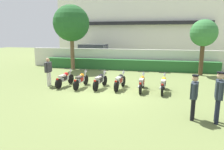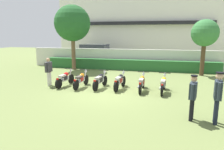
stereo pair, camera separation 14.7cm
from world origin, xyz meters
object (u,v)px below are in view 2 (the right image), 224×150
motorcycle_in_row_1 (81,80)px  motorcycle_in_row_2 (100,80)px  motorcycle_in_row_0 (65,78)px  motorcycle_in_row_3 (120,81)px  tree_far_side (205,34)px  parked_car (96,53)px  inspector_person (49,69)px  officer_0 (193,94)px  officer_1 (218,93)px  tree_near_inspector (72,24)px  motorcycle_in_row_4 (142,83)px  motorcycle_in_row_5 (163,84)px

motorcycle_in_row_1 → motorcycle_in_row_2: size_ratio=1.03×
motorcycle_in_row_0 → motorcycle_in_row_3: (3.21, 0.05, 0.01)m
motorcycle_in_row_2 → tree_far_side: bearing=-43.1°
motorcycle_in_row_1 → parked_car: bearing=16.1°
inspector_person → officer_0: (7.36, -3.28, -0.01)m
motorcycle_in_row_3 → officer_1: officer_1 is taller
motorcycle_in_row_2 → inspector_person: (-3.05, -0.10, 0.51)m
tree_near_inspector → officer_1: tree_near_inspector is taller
motorcycle_in_row_1 → officer_1: officer_1 is taller
officer_0 → motorcycle_in_row_2: bearing=-23.9°
inspector_person → officer_0: size_ratio=1.01×
motorcycle_in_row_4 → motorcycle_in_row_3: bearing=87.5°
motorcycle_in_row_4 → inspector_person: bearing=92.9°
tree_far_side → motorcycle_in_row_4: (-3.81, -5.08, -2.52)m
officer_0 → tree_near_inspector: bearing=-32.6°
motorcycle_in_row_3 → tree_near_inspector: bearing=50.5°
parked_car → motorcycle_in_row_0: (1.24, -9.82, -0.50)m
tree_near_inspector → parked_car: bearing=83.0°
tree_far_side → officer_1: (-1.04, -8.56, -1.91)m
officer_0 → officer_1: size_ratio=0.91×
motorcycle_in_row_2 → motorcycle_in_row_3: bearing=-78.8°
motorcycle_in_row_3 → inspector_person: size_ratio=1.14×
tree_near_inspector → tree_far_side: tree_near_inspector is taller
tree_far_side → motorcycle_in_row_2: bearing=-140.3°
motorcycle_in_row_1 → officer_0: bearing=-118.2°
motorcycle_in_row_5 → officer_1: bearing=-148.3°
motorcycle_in_row_3 → motorcycle_in_row_5: (2.29, -0.16, -0.00)m
motorcycle_in_row_2 → motorcycle_in_row_3: (1.09, 0.08, 0.00)m
tree_near_inspector → motorcycle_in_row_2: tree_near_inspector is taller
motorcycle_in_row_1 → motorcycle_in_row_3: motorcycle_in_row_3 is taller
motorcycle_in_row_1 → motorcycle_in_row_5: motorcycle_in_row_5 is taller
motorcycle_in_row_1 → motorcycle_in_row_4: (3.38, 0.05, 0.00)m
motorcycle_in_row_0 → motorcycle_in_row_1: bearing=-88.4°
inspector_person → motorcycle_in_row_4: bearing=0.9°
motorcycle_in_row_2 → officer_1: 6.18m
motorcycle_in_row_3 → motorcycle_in_row_4: (1.19, -0.09, -0.01)m
tree_far_side → inspector_person: (-9.14, -5.16, -2.01)m
tree_near_inspector → motorcycle_in_row_3: (4.99, -5.30, -3.32)m
motorcycle_in_row_0 → officer_0: (6.43, -3.41, 0.50)m
motorcycle_in_row_3 → officer_1: (3.97, -3.58, 0.60)m
motorcycle_in_row_1 → officer_1: 7.07m
motorcycle_in_row_5 → motorcycle_in_row_1: bearing=95.4°
motorcycle_in_row_0 → motorcycle_in_row_2: bearing=-83.9°
tree_far_side → motorcycle_in_row_0: (-8.22, -5.03, -2.52)m
tree_near_inspector → motorcycle_in_row_0: (1.78, -5.35, -3.33)m
motorcycle_in_row_1 → inspector_person: inspector_person is taller
motorcycle_in_row_5 → parked_car: bearing=39.7°
tree_near_inspector → motorcycle_in_row_3: bearing=-46.7°
tree_near_inspector → motorcycle_in_row_5: bearing=-36.9°
officer_0 → motorcycle_in_row_4: bearing=-44.7°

